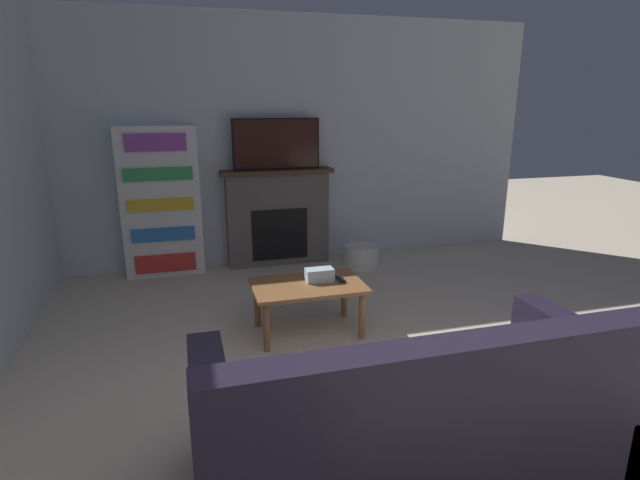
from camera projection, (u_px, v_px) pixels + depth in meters
wall_back at (286, 143)px, 5.56m from camera, size 5.84×0.06×2.70m
fireplace at (278, 217)px, 5.61m from camera, size 1.23×0.28×1.08m
tv at (276, 144)px, 5.37m from camera, size 0.95×0.03×0.55m
couch at (414, 431)px, 2.33m from camera, size 2.01×0.88×0.93m
coffee_table at (308, 291)px, 3.93m from camera, size 0.87×0.56×0.42m
tissue_box at (319, 275)px, 3.97m from camera, size 0.22×0.12×0.10m
remote_control at (340, 278)px, 4.00m from camera, size 0.04×0.15×0.02m
bookshelf at (161, 202)px, 5.20m from camera, size 0.80×0.29×1.56m
storage_basket at (361, 256)px, 5.59m from camera, size 0.39×0.39×0.24m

